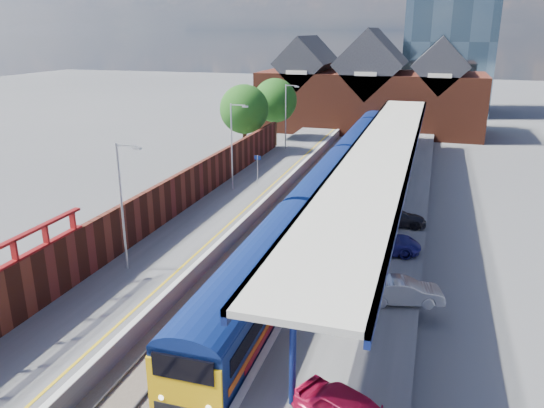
# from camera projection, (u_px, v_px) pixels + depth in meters

# --- Properties ---
(ground) EXTENTS (240.00, 240.00, 0.00)m
(ground) POSITION_uv_depth(u_px,v_px,m) (329.00, 182.00, 49.36)
(ground) COLOR #5B5B5E
(ground) RESTS_ON ground
(ballast_bed) EXTENTS (6.00, 76.00, 0.06)m
(ballast_bed) POSITION_uv_depth(u_px,v_px,m) (303.00, 216.00, 40.27)
(ballast_bed) COLOR #473D33
(ballast_bed) RESTS_ON ground
(rails) EXTENTS (4.51, 76.00, 0.14)m
(rails) POSITION_uv_depth(u_px,v_px,m) (303.00, 215.00, 40.24)
(rails) COLOR slate
(rails) RESTS_ON ground
(left_platform) EXTENTS (5.00, 76.00, 1.00)m
(left_platform) POSITION_uv_depth(u_px,v_px,m) (236.00, 203.00, 41.66)
(left_platform) COLOR #565659
(left_platform) RESTS_ON ground
(right_platform) EXTENTS (6.00, 76.00, 1.00)m
(right_platform) POSITION_uv_depth(u_px,v_px,m) (384.00, 218.00, 38.45)
(right_platform) COLOR #565659
(right_platform) RESTS_ON ground
(coping_left) EXTENTS (0.30, 76.00, 0.05)m
(coping_left) POSITION_uv_depth(u_px,v_px,m) (264.00, 200.00, 40.84)
(coping_left) COLOR silver
(coping_left) RESTS_ON left_platform
(coping_right) EXTENTS (0.30, 76.00, 0.05)m
(coping_right) POSITION_uv_depth(u_px,v_px,m) (345.00, 207.00, 39.08)
(coping_right) COLOR silver
(coping_right) RESTS_ON right_platform
(yellow_line) EXTENTS (0.14, 76.00, 0.01)m
(yellow_line) POSITION_uv_depth(u_px,v_px,m) (257.00, 199.00, 41.01)
(yellow_line) COLOR yellow
(yellow_line) RESTS_ON left_platform
(train) EXTENTS (2.89, 65.91, 3.45)m
(train) POSITION_uv_depth(u_px,v_px,m) (345.00, 162.00, 47.85)
(train) COLOR navy
(train) RESTS_ON ground
(canopy) EXTENTS (4.50, 52.00, 4.48)m
(canopy) POSITION_uv_depth(u_px,v_px,m) (384.00, 148.00, 38.88)
(canopy) COLOR navy
(canopy) RESTS_ON right_platform
(lamp_post_b) EXTENTS (1.48, 0.18, 7.00)m
(lamp_post_b) POSITION_uv_depth(u_px,v_px,m) (123.00, 200.00, 27.78)
(lamp_post_b) COLOR #A5A8AA
(lamp_post_b) RESTS_ON left_platform
(lamp_post_c) EXTENTS (1.48, 0.18, 7.00)m
(lamp_post_c) POSITION_uv_depth(u_px,v_px,m) (233.00, 141.00, 42.31)
(lamp_post_c) COLOR #A5A8AA
(lamp_post_c) RESTS_ON left_platform
(lamp_post_d) EXTENTS (1.48, 0.18, 7.00)m
(lamp_post_d) POSITION_uv_depth(u_px,v_px,m) (287.00, 113.00, 56.84)
(lamp_post_d) COLOR #A5A8AA
(lamp_post_d) RESTS_ON left_platform
(platform_sign) EXTENTS (0.55, 0.08, 2.50)m
(platform_sign) POSITION_uv_depth(u_px,v_px,m) (258.00, 165.00, 44.47)
(platform_sign) COLOR #A5A8AA
(platform_sign) RESTS_ON left_platform
(brick_wall) EXTENTS (0.35, 50.00, 3.86)m
(brick_wall) POSITION_uv_depth(u_px,v_px,m) (165.00, 201.00, 35.91)
(brick_wall) COLOR #5D2718
(brick_wall) RESTS_ON left_platform
(station_building) EXTENTS (30.00, 12.12, 13.78)m
(station_building) POSITION_uv_depth(u_px,v_px,m) (370.00, 91.00, 73.09)
(station_building) COLOR #5D2718
(station_building) RESTS_ON ground
(tree_near) EXTENTS (5.20, 5.20, 8.10)m
(tree_near) POSITION_uv_depth(u_px,v_px,m) (245.00, 111.00, 55.94)
(tree_near) COLOR #382314
(tree_near) RESTS_ON ground
(tree_far) EXTENTS (5.20, 5.20, 8.10)m
(tree_far) POSITION_uv_depth(u_px,v_px,m) (276.00, 102.00, 62.93)
(tree_far) COLOR #382314
(tree_far) RESTS_ON ground
(parked_car_silver) EXTENTS (3.96, 2.21, 1.24)m
(parked_car_silver) POSITION_uv_depth(u_px,v_px,m) (403.00, 291.00, 25.23)
(parked_car_silver) COLOR #AFB0B4
(parked_car_silver) RESTS_ON right_platform
(parked_car_dark) EXTENTS (4.18, 2.08, 1.17)m
(parked_car_dark) POSITION_uv_depth(u_px,v_px,m) (395.00, 217.00, 35.32)
(parked_car_dark) COLOR black
(parked_car_dark) RESTS_ON right_platform
(parked_car_blue) EXTENTS (4.77, 2.74, 1.25)m
(parked_car_blue) POSITION_uv_depth(u_px,v_px,m) (382.00, 242.00, 31.06)
(parked_car_blue) COLOR navy
(parked_car_blue) RESTS_ON right_platform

